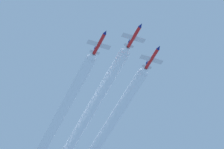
% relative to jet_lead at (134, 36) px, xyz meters
% --- Properties ---
extents(jet_lead, '(7.99, 11.63, 2.80)m').
position_rel_jet_lead_xyz_m(jet_lead, '(0.00, 0.00, 0.00)').
color(jet_lead, red).
extents(jet_left_wingman, '(7.99, 11.63, 2.80)m').
position_rel_jet_lead_xyz_m(jet_left_wingman, '(-8.87, -5.51, -1.58)').
color(jet_left_wingman, red).
extents(jet_right_wingman, '(7.99, 11.63, 2.80)m').
position_rel_jet_lead_xyz_m(jet_right_wingman, '(9.79, -6.02, -1.24)').
color(jet_right_wingman, red).
extents(smoke_trail_lead, '(3.73, 70.93, 3.73)m').
position_rel_jet_lead_xyz_m(smoke_trail_lead, '(-0.00, -40.78, -0.03)').
color(smoke_trail_lead, white).
extents(smoke_trail_left_wingman, '(3.73, 60.82, 3.73)m').
position_rel_jet_lead_xyz_m(smoke_trail_left_wingman, '(-8.87, -41.23, -1.61)').
color(smoke_trail_left_wingman, white).
extents(smoke_trail_right_wingman, '(3.73, 59.84, 3.73)m').
position_rel_jet_lead_xyz_m(smoke_trail_right_wingman, '(9.79, -41.26, -1.27)').
color(smoke_trail_right_wingman, white).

